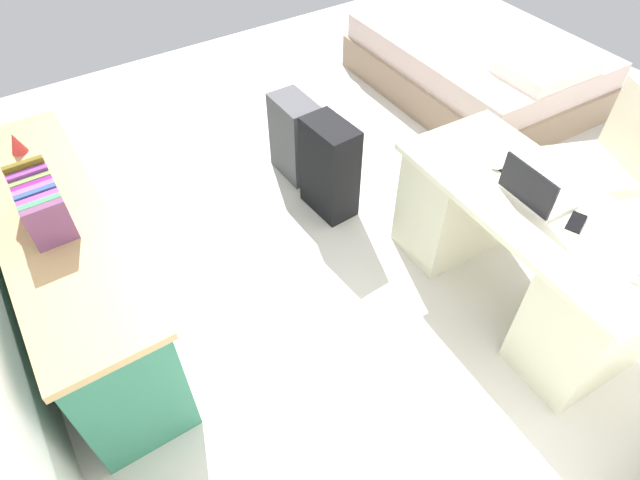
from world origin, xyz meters
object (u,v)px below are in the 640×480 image
suitcase_black (330,168)px  suitcase_spare_grey (295,138)px  desk (519,249)px  laptop (534,191)px  figurine_small (16,143)px  cell_phone_by_mouse (508,165)px  cell_phone_near_laptop (576,222)px  credenza (77,272)px  office_chair (595,175)px  bed (476,65)px  computer_mouse (500,165)px

suitcase_black → suitcase_spare_grey: size_ratio=1.12×
desk → laptop: laptop is taller
figurine_small → suitcase_black: bearing=-108.6°
cell_phone_by_mouse → cell_phone_near_laptop: bearing=-176.1°
credenza → cell_phone_near_laptop: 2.43m
credenza → cell_phone_near_laptop: size_ratio=13.24×
desk → office_chair: 0.81m
suitcase_black → cell_phone_near_laptop: cell_phone_near_laptop is taller
credenza → suitcase_spare_grey: (0.50, -1.59, -0.10)m
office_chair → cell_phone_near_laptop: bearing=113.7°
laptop → cell_phone_near_laptop: 0.23m
suitcase_spare_grey → laptop: size_ratio=1.78×
figurine_small → cell_phone_near_laptop: bearing=-133.3°
suitcase_black → credenza: bearing=89.0°
office_chair → bed: bearing=-22.3°
desk → cell_phone_by_mouse: 0.44m
figurine_small → desk: bearing=-130.4°
office_chair → laptop: bearing=98.0°
bed → cell_phone_near_laptop: (-1.92, 1.42, 0.48)m
office_chair → suitcase_black: 1.59m
cell_phone_near_laptop → figurine_small: 2.77m
cell_phone_by_mouse → laptop: bearing=167.5°
bed → cell_phone_by_mouse: bearing=136.8°
laptop → cell_phone_by_mouse: 0.26m
suitcase_black → cell_phone_by_mouse: size_ratio=4.74×
bed → figurine_small: size_ratio=17.74×
computer_mouse → cell_phone_by_mouse: (-0.02, -0.05, -0.01)m
suitcase_spare_grey → figurine_small: 1.68m
credenza → bed: (0.61, -3.43, -0.14)m
laptop → figurine_small: bearing=49.6°
desk → figurine_small: 2.66m
office_chair → suitcase_spare_grey: 1.90m
office_chair → cell_phone_near_laptop: (-0.34, 0.78, 0.31)m
computer_mouse → credenza: bearing=71.0°
suitcase_black → computer_mouse: (-0.88, -0.45, 0.41)m
office_chair → cell_phone_near_laptop: office_chair is taller
computer_mouse → figurine_small: size_ratio=0.91×
suitcase_black → cell_phone_by_mouse: 1.10m
suitcase_black → computer_mouse: computer_mouse is taller
laptop → cell_phone_near_laptop: (-0.23, -0.05, -0.04)m
credenza → suitcase_spare_grey: size_ratio=3.13×
suitcase_spare_grey → laptop: laptop is taller
office_chair → bed: 1.71m
computer_mouse → figurine_small: (1.41, 2.02, 0.08)m
cell_phone_near_laptop → desk: bearing=-16.8°
office_chair → cell_phone_by_mouse: size_ratio=6.91×
suitcase_spare_grey → computer_mouse: 1.47m
cell_phone_near_laptop → figurine_small: bearing=24.9°
bed → figurine_small: (-0.02, 3.44, 0.58)m
credenza → suitcase_black: bearing=-88.1°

